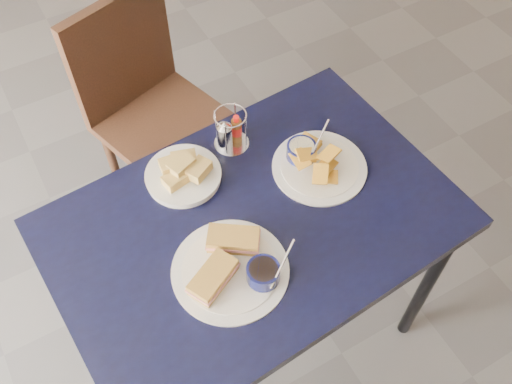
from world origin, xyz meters
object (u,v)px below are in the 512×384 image
dining_table (254,233)px  chair_far (151,95)px  bread_basket (183,173)px  condiment_caddy (229,133)px  plantain_plate (313,161)px  sandwich_plate (233,266)px

dining_table → chair_far: 0.84m
dining_table → chair_far: (0.00, 0.82, -0.15)m
bread_basket → condiment_caddy: bearing=15.0°
plantain_plate → condiment_caddy: bearing=132.7°
dining_table → condiment_caddy: 0.32m
dining_table → sandwich_plate: sandwich_plate is taller
chair_far → plantain_plate: chair_far is taller
dining_table → sandwich_plate: 0.19m
dining_table → bread_basket: 0.28m
chair_far → sandwich_plate: chair_far is taller
bread_basket → condiment_caddy: (0.18, 0.05, 0.03)m
plantain_plate → condiment_caddy: size_ratio=2.13×
sandwich_plate → condiment_caddy: bearing=63.2°
dining_table → sandwich_plate: bearing=-138.5°
chair_far → bread_basket: (-0.11, -0.59, 0.24)m
chair_far → condiment_caddy: (0.07, -0.54, 0.27)m
dining_table → plantain_plate: (0.26, 0.09, 0.09)m
dining_table → condiment_caddy: size_ratio=8.84×
chair_far → condiment_caddy: chair_far is taller
dining_table → condiment_caddy: condiment_caddy is taller
dining_table → bread_basket: (-0.11, 0.23, 0.10)m
bread_basket → condiment_caddy: size_ratio=1.65×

